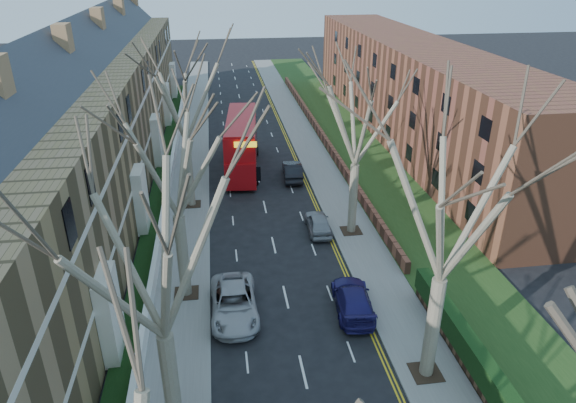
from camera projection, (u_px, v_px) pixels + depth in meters
name	position (u px, v px, depth m)	size (l,w,h in m)	color
pavement_left	(192.00, 157.00, 50.40)	(3.00, 102.00, 0.12)	slate
pavement_right	(312.00, 151.00, 51.93)	(3.00, 102.00, 0.12)	slate
terrace_left	(84.00, 132.00, 39.92)	(9.70, 78.00, 13.60)	olive
flats_right	(411.00, 90.00, 54.84)	(13.97, 54.00, 10.00)	brown
front_wall_left	(169.00, 185.00, 42.80)	(0.30, 78.00, 1.00)	white
grass_verge_right	(355.00, 148.00, 52.47)	(6.00, 102.00, 0.06)	#1F3E16
tree_left_mid	(151.00, 235.00, 16.87)	(10.50, 10.50, 14.71)	#695F4B
tree_left_far	(171.00, 145.00, 25.93)	(10.15, 10.15, 14.22)	#695F4B
tree_left_dist	(181.00, 85.00, 36.52)	(10.50, 10.50, 14.71)	#695F4B
tree_right_mid	(454.00, 190.00, 20.11)	(10.50, 10.50, 14.71)	#695F4B
tree_right_far	(359.00, 106.00, 32.75)	(10.15, 10.15, 14.22)	#695F4B
double_decker_bus	(242.00, 145.00, 46.70)	(3.63, 11.61, 4.76)	#AB0C10
car_left_far	(234.00, 303.00, 28.00)	(2.50, 5.43, 1.51)	#A7A8AD
car_right_near	(353.00, 299.00, 28.36)	(1.98, 4.86, 1.41)	navy
car_right_mid	(318.00, 223.00, 36.59)	(1.60, 3.98, 1.35)	gray
car_right_far	(292.00, 171.00, 45.36)	(1.57, 4.49, 1.48)	black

